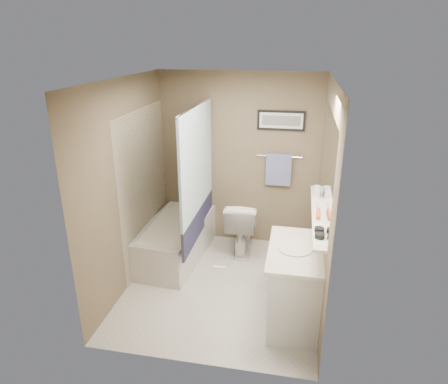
% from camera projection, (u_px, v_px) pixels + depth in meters
% --- Properties ---
extents(ground, '(2.50, 2.50, 0.00)m').
position_uv_depth(ground, '(222.00, 286.00, 4.79)').
color(ground, beige).
rests_on(ground, ground).
extents(ceiling, '(2.20, 2.50, 0.04)m').
position_uv_depth(ceiling, '(221.00, 81.00, 3.94)').
color(ceiling, silver).
rests_on(ceiling, wall_back).
extents(wall_back, '(2.20, 0.04, 2.40)m').
position_uv_depth(wall_back, '(239.00, 161.00, 5.49)').
color(wall_back, brown).
rests_on(wall_back, ground).
extents(wall_front, '(2.20, 0.04, 2.40)m').
position_uv_depth(wall_front, '(192.00, 246.00, 3.24)').
color(wall_front, brown).
rests_on(wall_front, ground).
extents(wall_left, '(0.04, 2.50, 2.40)m').
position_uv_depth(wall_left, '(129.00, 186.00, 4.55)').
color(wall_left, brown).
rests_on(wall_left, ground).
extents(wall_right, '(0.04, 2.50, 2.40)m').
position_uv_depth(wall_right, '(322.00, 200.00, 4.17)').
color(wall_right, brown).
rests_on(wall_right, ground).
extents(tile_surround, '(0.02, 1.55, 2.00)m').
position_uv_depth(tile_surround, '(145.00, 188.00, 5.09)').
color(tile_surround, tan).
rests_on(tile_surround, wall_left).
extents(curtain_rod, '(0.02, 1.55, 0.02)m').
position_uv_depth(curtain_rod, '(196.00, 106.00, 4.59)').
color(curtain_rod, silver).
rests_on(curtain_rod, wall_left).
extents(curtain_upper, '(0.03, 1.45, 1.28)m').
position_uv_depth(curtain_upper, '(197.00, 160.00, 4.82)').
color(curtain_upper, white).
rests_on(curtain_upper, curtain_rod).
extents(curtain_lower, '(0.03, 1.45, 0.36)m').
position_uv_depth(curtain_lower, '(199.00, 222.00, 5.11)').
color(curtain_lower, '#262648').
rests_on(curtain_lower, curtain_rod).
extents(mirror, '(0.02, 1.60, 1.00)m').
position_uv_depth(mirror, '(328.00, 165.00, 3.88)').
color(mirror, silver).
rests_on(mirror, wall_right).
extents(shelf, '(0.12, 1.60, 0.03)m').
position_uv_depth(shelf, '(318.00, 214.00, 4.08)').
color(shelf, silver).
rests_on(shelf, wall_right).
extents(towel_bar, '(0.60, 0.02, 0.02)m').
position_uv_depth(towel_bar, '(279.00, 156.00, 5.34)').
color(towel_bar, silver).
rests_on(towel_bar, wall_back).
extents(towel, '(0.34, 0.05, 0.44)m').
position_uv_depth(towel, '(279.00, 170.00, 5.39)').
color(towel, '#95A2D9').
rests_on(towel, towel_bar).
extents(art_frame, '(0.62, 0.02, 0.26)m').
position_uv_depth(art_frame, '(281.00, 120.00, 5.19)').
color(art_frame, black).
rests_on(art_frame, wall_back).
extents(art_mat, '(0.56, 0.00, 0.20)m').
position_uv_depth(art_mat, '(281.00, 121.00, 5.17)').
color(art_mat, white).
rests_on(art_mat, art_frame).
extents(art_image, '(0.50, 0.00, 0.13)m').
position_uv_depth(art_image, '(281.00, 121.00, 5.17)').
color(art_image, '#595959').
rests_on(art_image, art_mat).
extents(door, '(0.80, 0.02, 2.00)m').
position_uv_depth(door, '(258.00, 275.00, 3.20)').
color(door, silver).
rests_on(door, wall_front).
extents(door_handle, '(0.10, 0.02, 0.02)m').
position_uv_depth(door_handle, '(219.00, 268.00, 3.31)').
color(door_handle, silver).
rests_on(door_handle, door).
extents(bathtub, '(0.82, 1.55, 0.50)m').
position_uv_depth(bathtub, '(175.00, 239.00, 5.37)').
color(bathtub, silver).
rests_on(bathtub, ground).
extents(tub_rim, '(0.56, 1.36, 0.02)m').
position_uv_depth(tub_rim, '(175.00, 222.00, 5.28)').
color(tub_rim, white).
rests_on(tub_rim, bathtub).
extents(toilet, '(0.44, 0.75, 0.75)m').
position_uv_depth(toilet, '(242.00, 225.00, 5.48)').
color(toilet, white).
rests_on(toilet, ground).
extents(vanity, '(0.52, 0.91, 0.80)m').
position_uv_depth(vanity, '(294.00, 287.00, 4.08)').
color(vanity, silver).
rests_on(vanity, ground).
extents(countertop, '(0.54, 0.96, 0.04)m').
position_uv_depth(countertop, '(296.00, 251.00, 3.93)').
color(countertop, beige).
rests_on(countertop, vanity).
extents(sink_basin, '(0.34, 0.34, 0.01)m').
position_uv_depth(sink_basin, '(295.00, 248.00, 3.92)').
color(sink_basin, silver).
rests_on(sink_basin, countertop).
extents(faucet_spout, '(0.02, 0.02, 0.10)m').
position_uv_depth(faucet_spout, '(316.00, 246.00, 3.87)').
color(faucet_spout, silver).
rests_on(faucet_spout, countertop).
extents(faucet_knob, '(0.05, 0.05, 0.05)m').
position_uv_depth(faucet_knob, '(316.00, 243.00, 3.97)').
color(faucet_knob, silver).
rests_on(faucet_knob, countertop).
extents(candle_bowl_near, '(0.09, 0.09, 0.04)m').
position_uv_depth(candle_bowl_near, '(320.00, 236.00, 3.55)').
color(candle_bowl_near, black).
rests_on(candle_bowl_near, shelf).
extents(candle_bowl_far, '(0.09, 0.09, 0.04)m').
position_uv_depth(candle_bowl_far, '(319.00, 230.00, 3.66)').
color(candle_bowl_far, black).
rests_on(candle_bowl_far, shelf).
extents(hair_brush_front, '(0.05, 0.22, 0.04)m').
position_uv_depth(hair_brush_front, '(318.00, 214.00, 3.99)').
color(hair_brush_front, '#D94C1E').
rests_on(hair_brush_front, shelf).
extents(pink_comb, '(0.04, 0.16, 0.01)m').
position_uv_depth(pink_comb, '(317.00, 205.00, 4.25)').
color(pink_comb, pink).
rests_on(pink_comb, shelf).
extents(glass_jar, '(0.08, 0.08, 0.10)m').
position_uv_depth(glass_jar, '(317.00, 190.00, 4.53)').
color(glass_jar, silver).
rests_on(glass_jar, shelf).
extents(soap_bottle, '(0.07, 0.07, 0.14)m').
position_uv_depth(soap_bottle, '(317.00, 191.00, 4.45)').
color(soap_bottle, '#999999').
rests_on(soap_bottle, shelf).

